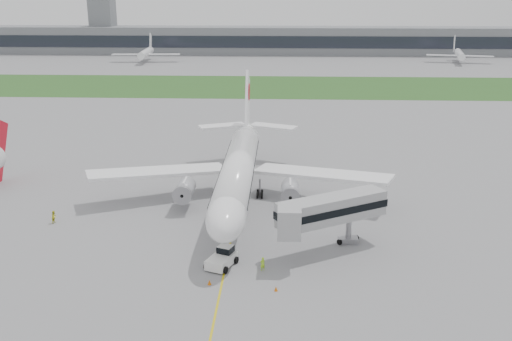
{
  "coord_description": "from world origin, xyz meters",
  "views": [
    {
      "loc": [
        6.54,
        -79.66,
        31.83
      ],
      "look_at": [
        2.81,
        2.0,
        6.1
      ],
      "focal_mm": 40.0,
      "sensor_mm": 36.0,
      "label": 1
    }
  ],
  "objects_px": {
    "jet_bridge": "(326,211)",
    "ground_crew_near": "(263,264)",
    "airliner": "(239,167)",
    "pushback_tug": "(222,258)"
  },
  "relations": [
    {
      "from": "pushback_tug",
      "to": "jet_bridge",
      "type": "relative_size",
      "value": 0.33
    },
    {
      "from": "airliner",
      "to": "pushback_tug",
      "type": "height_order",
      "value": "airliner"
    },
    {
      "from": "pushback_tug",
      "to": "jet_bridge",
      "type": "bearing_deg",
      "value": 41.3
    },
    {
      "from": "jet_bridge",
      "to": "airliner",
      "type": "bearing_deg",
      "value": 94.42
    },
    {
      "from": "jet_bridge",
      "to": "ground_crew_near",
      "type": "xyz_separation_m",
      "value": [
        -7.8,
        -5.7,
        -4.61
      ]
    },
    {
      "from": "pushback_tug",
      "to": "ground_crew_near",
      "type": "relative_size",
      "value": 2.8
    },
    {
      "from": "airliner",
      "to": "pushback_tug",
      "type": "distance_m",
      "value": 22.57
    },
    {
      "from": "airliner",
      "to": "jet_bridge",
      "type": "distance_m",
      "value": 21.44
    },
    {
      "from": "ground_crew_near",
      "to": "airliner",
      "type": "bearing_deg",
      "value": -108.93
    },
    {
      "from": "ground_crew_near",
      "to": "pushback_tug",
      "type": "bearing_deg",
      "value": -43.22
    }
  ]
}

